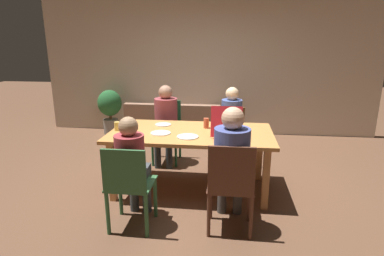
# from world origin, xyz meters

# --- Properties ---
(ground_plane) EXTENTS (20.00, 20.00, 0.00)m
(ground_plane) POSITION_xyz_m (0.00, 0.00, 0.00)
(ground_plane) COLOR brown
(back_wall) EXTENTS (6.69, 0.12, 2.73)m
(back_wall) POSITION_xyz_m (0.00, 2.71, 1.36)
(back_wall) COLOR beige
(back_wall) RESTS_ON ground
(dining_table) EXTENTS (2.00, 1.05, 0.78)m
(dining_table) POSITION_xyz_m (0.00, 0.00, 0.69)
(dining_table) COLOR #CD8A46
(dining_table) RESTS_ON ground
(chair_0) EXTENTS (0.46, 0.38, 0.95)m
(chair_0) POSITION_xyz_m (0.50, -0.94, 0.54)
(chair_0) COLOR #553223
(chair_0) RESTS_ON ground
(person_0) EXTENTS (0.35, 0.54, 1.27)m
(person_0) POSITION_xyz_m (0.50, -0.80, 0.75)
(person_0) COLOR #43403D
(person_0) RESTS_ON ground
(chair_1) EXTENTS (0.41, 0.46, 0.95)m
(chair_1) POSITION_xyz_m (-0.50, 1.01, 0.53)
(chair_1) COLOR #246A3D
(chair_1) RESTS_ON ground
(person_1) EXTENTS (0.35, 0.49, 1.22)m
(person_1) POSITION_xyz_m (-0.50, 0.87, 0.72)
(person_1) COLOR #2F3A3D
(person_1) RESTS_ON ground
(chair_2) EXTENTS (0.45, 0.43, 0.90)m
(chair_2) POSITION_xyz_m (-0.50, -0.99, 0.51)
(chair_2) COLOR #32643A
(chair_2) RESTS_ON ground
(person_2) EXTENTS (0.29, 0.49, 1.17)m
(person_2) POSITION_xyz_m (-0.50, -0.84, 0.68)
(person_2) COLOR #3E4245
(person_2) RESTS_ON ground
(chair_3) EXTENTS (0.42, 0.38, 0.88)m
(chair_3) POSITION_xyz_m (0.50, 0.92, 0.50)
(chair_3) COLOR brown
(chair_3) RESTS_ON ground
(person_3) EXTENTS (0.30, 0.54, 1.22)m
(person_3) POSITION_xyz_m (0.50, 0.77, 0.71)
(person_3) COLOR #2F3B40
(person_3) RESTS_ON ground
(pizza_box_0) EXTENTS (0.36, 0.44, 0.37)m
(pizza_box_0) POSITION_xyz_m (0.44, -0.06, 0.83)
(pizza_box_0) COLOR red
(pizza_box_0) RESTS_ON dining_table
(plate_0) EXTENTS (0.25, 0.25, 0.01)m
(plate_0) POSITION_xyz_m (-0.36, -0.13, 0.78)
(plate_0) COLOR white
(plate_0) RESTS_ON dining_table
(plate_1) EXTENTS (0.21, 0.21, 0.01)m
(plate_1) POSITION_xyz_m (-0.41, 0.27, 0.78)
(plate_1) COLOR silver
(plate_1) RESTS_ON dining_table
(plate_2) EXTENTS (0.25, 0.25, 0.01)m
(plate_2) POSITION_xyz_m (-0.01, -0.24, 0.78)
(plate_2) COLOR white
(plate_2) RESTS_ON dining_table
(drinking_glass_0) EXTENTS (0.08, 0.08, 0.15)m
(drinking_glass_0) POSITION_xyz_m (0.35, 0.30, 0.85)
(drinking_glass_0) COLOR #E3CC62
(drinking_glass_0) RESTS_ON dining_table
(drinking_glass_1) EXTENTS (0.07, 0.07, 0.13)m
(drinking_glass_1) POSITION_xyz_m (0.17, 0.18, 0.84)
(drinking_glass_1) COLOR #B74F33
(drinking_glass_1) RESTS_ON dining_table
(drinking_glass_2) EXTENTS (0.08, 0.08, 0.11)m
(drinking_glass_2) POSITION_xyz_m (-0.92, -0.05, 0.83)
(drinking_glass_2) COLOR #E4C45B
(drinking_glass_2) RESTS_ON dining_table
(couch) EXTENTS (1.75, 0.81, 0.74)m
(couch) POSITION_xyz_m (-0.58, 2.10, 0.28)
(couch) COLOR #926A53
(couch) RESTS_ON ground
(potted_plant) EXTENTS (0.47, 0.47, 0.91)m
(potted_plant) POSITION_xyz_m (-1.92, 2.27, 0.55)
(potted_plant) COLOR gray
(potted_plant) RESTS_ON ground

